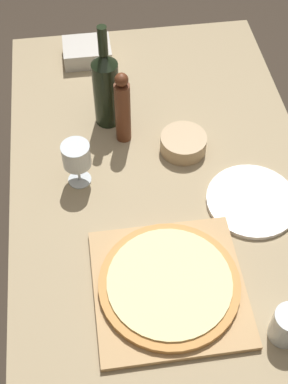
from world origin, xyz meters
name	(u,v)px	position (x,y,z in m)	size (l,w,h in m)	color
ground_plane	(159,303)	(0.00, 0.00, 0.00)	(12.00, 12.00, 0.00)	#382D23
dining_table	(164,205)	(0.00, 0.00, 0.65)	(0.89, 1.53, 0.74)	#9E8966
cutting_board	(169,287)	(-0.04, -0.33, 0.75)	(0.38, 0.37, 0.02)	tan
pizza	(169,284)	(-0.04, -0.33, 0.77)	(0.35, 0.35, 0.02)	#C68947
wine_bottle	(106,87)	(-0.14, 0.30, 0.88)	(0.08, 0.08, 0.35)	black
pepper_mill	(123,109)	(-0.09, 0.21, 0.86)	(0.05, 0.05, 0.25)	#5B2D19
wine_glass	(76,157)	(-0.24, 0.06, 0.85)	(0.08, 0.08, 0.14)	silver
small_bowl	(183,143)	(0.08, 0.14, 0.77)	(0.14, 0.14, 0.05)	tan
drinking_tumbler	(287,325)	(0.21, -0.48, 0.79)	(0.08, 0.08, 0.10)	silver
dinner_plate	(252,201)	(0.23, -0.09, 0.75)	(0.26, 0.26, 0.01)	white
food_container	(87,52)	(-0.18, 0.61, 0.77)	(0.17, 0.13, 0.06)	#BCB7AD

